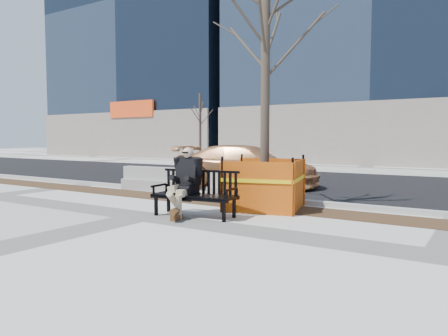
{
  "coord_description": "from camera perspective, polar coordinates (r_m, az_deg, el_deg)",
  "views": [
    {
      "loc": [
        6.63,
        -6.96,
        1.77
      ],
      "look_at": [
        1.41,
        1.2,
        1.07
      ],
      "focal_mm": 34.05,
      "sensor_mm": 36.0,
      "label": 1
    }
  ],
  "objects": [
    {
      "name": "ground",
      "position": [
        9.77,
        -10.89,
        -6.37
      ],
      "size": [
        120.0,
        120.0,
        0.0
      ],
      "primitive_type": "plane",
      "color": "beige",
      "rests_on": "ground"
    },
    {
      "name": "mulch_strip",
      "position": [
        11.77,
        -2.12,
        -4.49
      ],
      "size": [
        40.0,
        1.2,
        0.02
      ],
      "primitive_type": "cube",
      "color": "#47301C",
      "rests_on": "ground"
    },
    {
      "name": "asphalt_street",
      "position": [
        17.19,
        9.74,
        -1.82
      ],
      "size": [
        60.0,
        10.4,
        0.01
      ],
      "primitive_type": "cube",
      "color": "black",
      "rests_on": "ground"
    },
    {
      "name": "curb",
      "position": [
        12.54,
        0.36,
        -3.7
      ],
      "size": [
        60.0,
        0.25,
        0.12
      ],
      "primitive_type": "cube",
      "color": "#9E9B93",
      "rests_on": "ground"
    },
    {
      "name": "building_left",
      "position": [
        45.34,
        -8.57,
        19.75
      ],
      "size": [
        20.0,
        12.0,
        28.0
      ],
      "primitive_type": "cube",
      "color": "#192333",
      "rests_on": "ground"
    },
    {
      "name": "bench",
      "position": [
        9.58,
        -3.98,
        -6.52
      ],
      "size": [
        2.04,
        0.93,
        1.05
      ],
      "primitive_type": null,
      "rotation": [
        0.0,
        0.0,
        0.12
      ],
      "color": "black",
      "rests_on": "ground"
    },
    {
      "name": "seated_man",
      "position": [
        9.76,
        -5.16,
        -6.33
      ],
      "size": [
        0.8,
        1.19,
        1.57
      ],
      "primitive_type": null,
      "rotation": [
        0.0,
        0.0,
        0.12
      ],
      "color": "black",
      "rests_on": "ground"
    },
    {
      "name": "tree_fence",
      "position": [
        10.65,
        5.44,
        -5.44
      ],
      "size": [
        3.21,
        3.21,
        6.62
      ],
      "primitive_type": null,
      "rotation": [
        0.0,
        0.0,
        0.25
      ],
      "color": "#F35F10",
      "rests_on": "ground"
    },
    {
      "name": "sedan",
      "position": [
        15.24,
        3.09,
        -2.53
      ],
      "size": [
        5.47,
        3.07,
        1.5
      ],
      "primitive_type": "imported",
      "rotation": [
        0.0,
        0.0,
        1.77
      ],
      "color": "#B77948",
      "rests_on": "ground"
    },
    {
      "name": "jersey_barrier_left",
      "position": [
        14.16,
        -8.72,
        -3.09
      ],
      "size": [
        2.81,
        0.74,
        0.8
      ],
      "primitive_type": null,
      "rotation": [
        0.0,
        0.0,
        0.07
      ],
      "color": "gray",
      "rests_on": "ground"
    },
    {
      "name": "jersey_barrier_right",
      "position": [
        11.95,
        3.73,
        -4.39
      ],
      "size": [
        2.66,
        0.79,
        0.75
      ],
      "primitive_type": null,
      "rotation": [
        0.0,
        0.0,
        0.1
      ],
      "color": "#9C9992",
      "rests_on": "ground"
    },
    {
      "name": "far_tree_left",
      "position": [
        27.04,
        -3.2,
        0.38
      ],
      "size": [
        2.2,
        2.2,
        4.9
      ],
      "primitive_type": null,
      "rotation": [
        0.0,
        0.0,
        0.24
      ],
      "color": "#49392E",
      "rests_on": "ground"
    }
  ]
}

